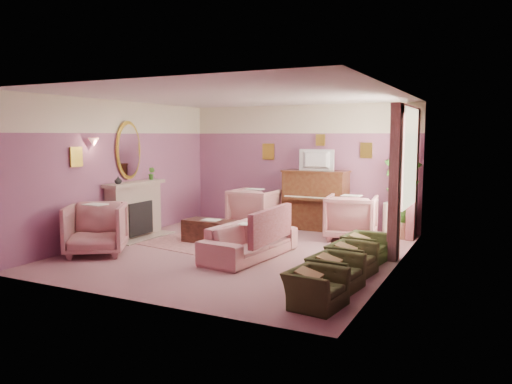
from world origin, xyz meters
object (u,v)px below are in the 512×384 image
at_px(olive_chair_a, 316,282).
at_px(olive_chair_b, 336,266).
at_px(side_table, 395,220).
at_px(television, 315,158).
at_px(piano, 316,201).
at_px(floral_armchair_right, 351,215).
at_px(coffee_table, 209,231).
at_px(olive_chair_d, 365,243).
at_px(floral_armchair_front, 96,226).
at_px(sofa, 250,234).
at_px(floral_armchair_left, 255,206).
at_px(olive_chair_c, 352,254).

distance_m(olive_chair_a, olive_chair_b, 0.82).
bearing_deg(side_table, television, -179.68).
bearing_deg(olive_chair_a, piano, 109.49).
relative_size(olive_chair_a, side_table, 1.03).
bearing_deg(floral_armchair_right, coffee_table, -148.33).
bearing_deg(television, olive_chair_d, -53.84).
height_order(piano, floral_armchair_front, piano).
relative_size(sofa, side_table, 2.92).
bearing_deg(floral_armchair_left, floral_armchair_right, -5.55).
xyz_separation_m(olive_chair_b, side_table, (0.05, 4.01, 0.04)).
xyz_separation_m(television, floral_armchair_right, (1.03, -0.71, -1.09)).
relative_size(floral_armchair_left, olive_chair_a, 1.40).
relative_size(olive_chair_b, side_table, 1.03).
bearing_deg(floral_armchair_front, olive_chair_a, -11.09).
xyz_separation_m(floral_armchair_left, side_table, (3.03, 0.50, -0.16)).
bearing_deg(olive_chair_d, piano, 125.59).
height_order(floral_armchair_right, side_table, floral_armchair_right).
bearing_deg(television, side_table, 0.32).
bearing_deg(olive_chair_c, television, 118.47).
bearing_deg(floral_armchair_front, television, 55.87).
bearing_deg(piano, olive_chair_d, -54.41).
height_order(floral_armchair_left, olive_chair_d, floral_armchair_left).
distance_m(floral_armchair_left, olive_chair_c, 4.02).
xyz_separation_m(floral_armchair_right, olive_chair_d, (0.69, -1.64, -0.19)).
bearing_deg(floral_armchair_right, olive_chair_c, -74.31).
height_order(television, coffee_table, television).
height_order(floral_armchair_right, floral_armchair_front, same).
xyz_separation_m(floral_armchair_right, olive_chair_c, (0.69, -2.46, -0.19)).
bearing_deg(floral_armchair_front, piano, 56.20).
xyz_separation_m(sofa, olive_chair_a, (1.86, -1.89, -0.10)).
xyz_separation_m(floral_armchair_left, floral_armchair_front, (-1.42, -3.46, 0.00)).
relative_size(coffee_table, side_table, 1.43).
bearing_deg(floral_armchair_front, olive_chair_d, 19.93).
xyz_separation_m(olive_chair_c, side_table, (0.05, 3.19, 0.04)).
xyz_separation_m(olive_chair_c, olive_chair_d, (0.00, 0.82, 0.00)).
bearing_deg(floral_armchair_front, olive_chair_c, 10.00).
bearing_deg(television, piano, 90.00).
xyz_separation_m(coffee_table, sofa, (1.27, -0.71, 0.19)).
xyz_separation_m(sofa, floral_armchair_right, (1.17, 2.22, 0.09)).
height_order(floral_armchair_front, olive_chair_d, floral_armchair_front).
xyz_separation_m(television, olive_chair_a, (1.72, -4.82, -1.29)).
bearing_deg(olive_chair_b, sofa, 150.23).
distance_m(television, coffee_table, 2.97).
distance_m(floral_armchair_left, floral_armchair_right, 2.30).
height_order(television, floral_armchair_left, television).
height_order(floral_armchair_front, olive_chair_b, floral_armchair_front).
relative_size(piano, coffee_table, 1.40).
bearing_deg(olive_chair_b, olive_chair_d, 90.00).
bearing_deg(olive_chair_a, olive_chair_b, 90.00).
xyz_separation_m(floral_armchair_right, side_table, (0.75, 0.72, -0.16)).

